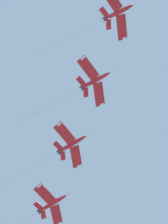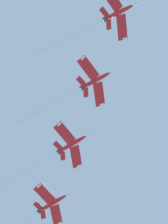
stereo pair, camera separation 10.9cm
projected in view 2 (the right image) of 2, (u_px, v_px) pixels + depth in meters
The scene contains 4 objects.
jet_lead at pixel (108, 18), 132.50m from camera, with size 36.21×19.48×15.67m.
jet_second at pixel (81, 88), 134.57m from camera, with size 34.71×19.40×15.60m.
jet_third at pixel (60, 151), 138.74m from camera, with size 37.57×19.84×17.74m.
jet_fourth at pixel (38, 212), 142.44m from camera, with size 35.03×19.42×15.27m.
Camera 2 is at (-11.32, -8.40, 1.95)m, focal length 61.58 mm.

